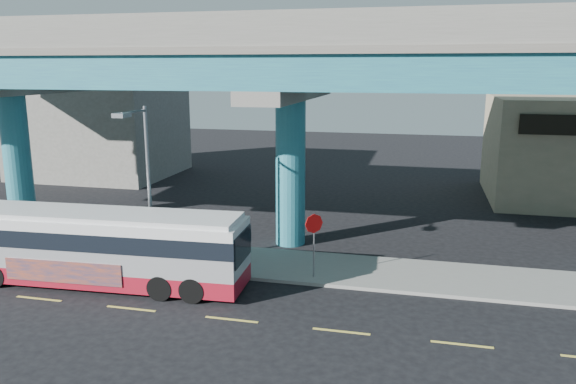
# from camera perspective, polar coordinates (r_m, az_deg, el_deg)

# --- Properties ---
(ground) EXTENTS (120.00, 120.00, 0.00)m
(ground) POSITION_cam_1_polar(r_m,az_deg,el_deg) (21.15, -5.49, -12.44)
(ground) COLOR black
(ground) RESTS_ON ground
(sidewalk) EXTENTS (70.00, 4.00, 0.15)m
(sidewalk) POSITION_cam_1_polar(r_m,az_deg,el_deg) (25.99, -1.53, -7.35)
(sidewalk) COLOR gray
(sidewalk) RESTS_ON ground
(lane_markings) EXTENTS (58.00, 0.12, 0.01)m
(lane_markings) POSITION_cam_1_polar(r_m,az_deg,el_deg) (20.90, -5.76, -12.76)
(lane_markings) COLOR #D8C64C
(lane_markings) RESTS_ON ground
(viaduct) EXTENTS (52.00, 12.40, 11.70)m
(viaduct) POSITION_cam_1_polar(r_m,az_deg,el_deg) (27.94, 0.32, 13.00)
(viaduct) COLOR #205979
(viaduct) RESTS_ON ground
(building_concrete) EXTENTS (12.00, 10.00, 9.00)m
(building_concrete) POSITION_cam_1_polar(r_m,az_deg,el_deg) (49.87, -18.62, 6.81)
(building_concrete) COLOR gray
(building_concrete) RESTS_ON ground
(transit_bus) EXTENTS (12.32, 3.22, 3.13)m
(transit_bus) POSITION_cam_1_polar(r_m,az_deg,el_deg) (24.63, -18.40, -5.12)
(transit_bus) COLOR maroon
(transit_bus) RESTS_ON ground
(street_lamp) EXTENTS (0.50, 2.36, 7.16)m
(street_lamp) POSITION_cam_1_polar(r_m,az_deg,el_deg) (24.82, -14.64, 2.69)
(street_lamp) COLOR gray
(street_lamp) RESTS_ON sidewalk
(stop_sign) EXTENTS (0.65, 0.57, 2.79)m
(stop_sign) POSITION_cam_1_polar(r_m,az_deg,el_deg) (23.65, 2.65, -4.01)
(stop_sign) COLOR gray
(stop_sign) RESTS_ON sidewalk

